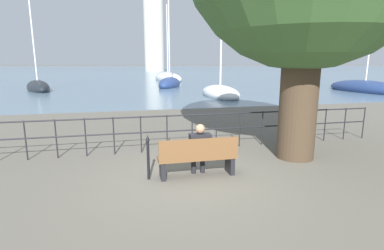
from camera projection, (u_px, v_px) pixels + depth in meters
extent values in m
plane|color=#605B51|center=(197.00, 175.00, 6.74)|extent=(1000.00, 1000.00, 0.00)
cube|color=slate|center=(124.00, 68.00, 159.26)|extent=(600.00, 300.00, 0.01)
cylinder|color=#423323|center=(299.00, 98.00, 7.71)|extent=(0.96, 0.96, 3.21)
cube|color=brown|center=(197.00, 157.00, 6.66)|extent=(1.76, 0.45, 0.05)
cube|color=brown|center=(199.00, 149.00, 6.41)|extent=(1.76, 0.04, 0.45)
cube|color=black|center=(163.00, 170.00, 6.53)|extent=(0.10, 0.41, 0.40)
cube|color=black|center=(230.00, 164.00, 6.87)|extent=(0.10, 0.41, 0.40)
cylinder|color=black|center=(194.00, 164.00, 6.84)|extent=(0.11, 0.11, 0.45)
cylinder|color=black|center=(203.00, 163.00, 6.88)|extent=(0.11, 0.11, 0.45)
cube|color=black|center=(199.00, 153.00, 6.72)|extent=(0.40, 0.26, 0.14)
cube|color=black|center=(200.00, 145.00, 6.59)|extent=(0.47, 0.24, 0.51)
sphere|color=#A87A5B|center=(200.00, 129.00, 6.52)|extent=(0.21, 0.21, 0.21)
cylinder|color=black|center=(26.00, 140.00, 7.71)|extent=(0.04, 0.04, 1.05)
cylinder|color=black|center=(56.00, 139.00, 7.87)|extent=(0.04, 0.04, 1.05)
cylinder|color=black|center=(86.00, 137.00, 8.04)|extent=(0.04, 0.04, 1.05)
cylinder|color=black|center=(114.00, 136.00, 8.20)|extent=(0.04, 0.04, 1.05)
cylinder|color=black|center=(141.00, 134.00, 8.36)|extent=(0.04, 0.04, 1.05)
cylinder|color=black|center=(167.00, 133.00, 8.53)|extent=(0.04, 0.04, 1.05)
cylinder|color=black|center=(192.00, 132.00, 8.69)|extent=(0.04, 0.04, 1.05)
cylinder|color=black|center=(216.00, 131.00, 8.85)|extent=(0.04, 0.04, 1.05)
cylinder|color=black|center=(240.00, 129.00, 9.01)|extent=(0.04, 0.04, 1.05)
cylinder|color=black|center=(262.00, 128.00, 9.18)|extent=(0.04, 0.04, 1.05)
cylinder|color=black|center=(284.00, 127.00, 9.34)|extent=(0.04, 0.04, 1.05)
cylinder|color=black|center=(305.00, 126.00, 9.50)|extent=(0.04, 0.04, 1.05)
cylinder|color=black|center=(325.00, 125.00, 9.66)|extent=(0.04, 0.04, 1.05)
cylinder|color=black|center=(345.00, 124.00, 9.83)|extent=(0.04, 0.04, 1.05)
cylinder|color=black|center=(364.00, 123.00, 9.99)|extent=(0.04, 0.04, 1.05)
cylinder|color=black|center=(180.00, 115.00, 8.51)|extent=(12.51, 0.04, 0.04)
cylinder|color=black|center=(180.00, 131.00, 8.60)|extent=(12.51, 0.04, 0.04)
cylinder|color=black|center=(148.00, 160.00, 6.44)|extent=(0.06, 0.06, 0.87)
cone|color=black|center=(148.00, 138.00, 6.34)|extent=(0.09, 0.09, 0.12)
ellipsoid|color=white|center=(220.00, 93.00, 22.74)|extent=(2.45, 6.07, 1.22)
cylinder|color=silver|center=(221.00, 43.00, 21.99)|extent=(0.14, 0.14, 6.64)
ellipsoid|color=navy|center=(170.00, 84.00, 31.79)|extent=(3.92, 5.93, 1.50)
cylinder|color=silver|center=(169.00, 23.00, 30.54)|extent=(0.14, 0.14, 11.45)
ellipsoid|color=silver|center=(168.00, 78.00, 42.82)|extent=(4.24, 8.38, 1.72)
cylinder|color=silver|center=(167.00, 40.00, 41.75)|extent=(0.14, 0.14, 9.53)
ellipsoid|color=navy|center=(365.00, 89.00, 26.40)|extent=(2.95, 8.04, 1.44)
cylinder|color=silver|center=(370.00, 42.00, 25.59)|extent=(0.14, 0.14, 7.16)
ellipsoid|color=black|center=(38.00, 88.00, 27.64)|extent=(3.87, 6.48, 1.36)
cylinder|color=silver|center=(32.00, 27.00, 26.55)|extent=(0.14, 0.14, 9.91)
cylinder|color=beige|center=(154.00, 35.00, 93.33)|extent=(6.18, 6.18, 22.07)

